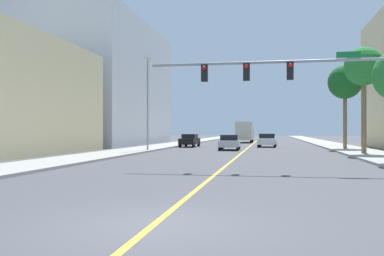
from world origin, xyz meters
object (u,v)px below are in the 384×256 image
object	(u,v)px
car_silver	(230,142)
palm_far	(345,83)
car_white	(267,140)
street_lamp	(148,99)
traffic_signal_mast	(306,79)
palm_mid	(364,68)
delivery_truck	(245,132)
car_black	(190,140)

from	to	relation	value
car_silver	palm_far	bearing A→B (deg)	13.03
car_white	car_silver	xyz separation A→B (m)	(-3.50, -7.91, -0.02)
street_lamp	car_white	distance (m)	16.43
traffic_signal_mast	palm_far	world-z (taller)	palm_far
street_lamp	palm_mid	size ratio (longest dim) A/B	1.01
palm_mid	palm_far	bearing A→B (deg)	89.30
traffic_signal_mast	car_white	size ratio (longest dim) A/B	2.82
palm_far	palm_mid	bearing A→B (deg)	-90.70
street_lamp	traffic_signal_mast	bearing A→B (deg)	-51.40
car_silver	delivery_truck	distance (m)	24.61
palm_mid	palm_far	distance (m)	8.91
palm_mid	delivery_truck	distance (m)	32.89
traffic_signal_mast	car_white	bearing A→B (deg)	94.06
traffic_signal_mast	car_black	bearing A→B (deg)	111.99
street_lamp	palm_far	bearing A→B (deg)	21.49
delivery_truck	palm_mid	bearing A→B (deg)	-70.30
car_black	car_silver	size ratio (longest dim) A/B	0.97
car_white	delivery_truck	distance (m)	17.07
car_black	palm_mid	bearing A→B (deg)	142.98
car_silver	traffic_signal_mast	bearing A→B (deg)	-76.08
traffic_signal_mast	car_silver	size ratio (longest dim) A/B	2.77
traffic_signal_mast	car_black	distance (m)	28.52
traffic_signal_mast	palm_far	distance (m)	23.32
delivery_truck	street_lamp	bearing A→B (deg)	-103.39
car_white	car_silver	distance (m)	8.65
traffic_signal_mast	delivery_truck	size ratio (longest dim) A/B	1.68
street_lamp	palm_mid	world-z (taller)	street_lamp
palm_mid	car_black	world-z (taller)	palm_mid
car_black	car_silver	xyz separation A→B (m)	(5.14, -6.57, -0.01)
car_black	car_white	bearing A→B (deg)	-170.02
palm_mid	car_silver	bearing A→B (deg)	151.03
palm_mid	car_white	xyz separation A→B (m)	(-7.40, 13.94, -5.92)
delivery_truck	car_black	bearing A→B (deg)	-105.81
car_silver	car_white	bearing A→B (deg)	64.54
palm_mid	car_black	size ratio (longest dim) A/B	1.95
traffic_signal_mast	car_silver	xyz separation A→B (m)	(-5.46, 19.67, -3.57)
traffic_signal_mast	palm_mid	distance (m)	14.87
palm_mid	car_white	bearing A→B (deg)	117.95
street_lamp	car_black	distance (m)	11.58
street_lamp	car_silver	bearing A→B (deg)	31.20
street_lamp	palm_far	distance (m)	19.34
street_lamp	delivery_truck	xyz separation A→B (m)	(6.92, 28.77, -3.03)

